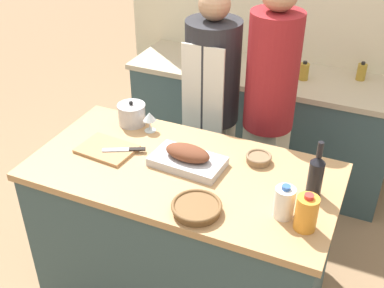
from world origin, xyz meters
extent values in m
cube|color=#3D565B|center=(0.00, 0.00, 0.44)|extent=(1.53, 0.78, 0.89)
cube|color=tan|center=(0.00, 0.00, 0.91)|extent=(1.58, 0.80, 0.04)
cube|color=#3D565B|center=(0.00, 1.42, 0.42)|extent=(1.96, 0.58, 0.85)
cube|color=beige|center=(0.00, 1.42, 0.87)|extent=(2.02, 0.60, 0.04)
cube|color=beige|center=(0.00, 1.77, 1.27)|extent=(2.52, 0.10, 2.55)
cube|color=#BCBCC1|center=(0.01, 0.04, 0.95)|extent=(0.39, 0.23, 0.04)
ellipsoid|color=brown|center=(0.01, 0.04, 1.01)|extent=(0.25, 0.14, 0.08)
cylinder|color=brown|center=(0.20, -0.28, 0.95)|extent=(0.21, 0.21, 0.04)
torus|color=brown|center=(0.20, -0.28, 0.97)|extent=(0.23, 0.23, 0.02)
cube|color=#AD7F51|center=(-0.44, -0.01, 0.94)|extent=(0.31, 0.24, 0.02)
cylinder|color=#B7B7BC|center=(-0.46, 0.30, 0.99)|extent=(0.16, 0.16, 0.11)
cylinder|color=#B7B7BC|center=(-0.46, 0.30, 1.05)|extent=(0.16, 0.16, 0.01)
sphere|color=black|center=(-0.46, 0.30, 1.07)|extent=(0.02, 0.02, 0.02)
cylinder|color=#846647|center=(0.33, 0.22, 0.95)|extent=(0.13, 0.13, 0.03)
torus|color=#846647|center=(0.33, 0.22, 0.96)|extent=(0.14, 0.14, 0.02)
cylinder|color=orange|center=(0.67, -0.18, 1.01)|extent=(0.10, 0.10, 0.16)
cylinder|color=red|center=(0.67, -0.18, 1.10)|extent=(0.04, 0.04, 0.02)
cylinder|color=white|center=(0.56, -0.14, 1.00)|extent=(0.09, 0.09, 0.15)
cylinder|color=#3360B2|center=(0.56, -0.14, 1.09)|extent=(0.04, 0.04, 0.02)
cylinder|color=black|center=(0.65, 0.07, 1.02)|extent=(0.07, 0.07, 0.18)
cone|color=black|center=(0.65, 0.07, 1.13)|extent=(0.07, 0.07, 0.03)
cylinder|color=black|center=(0.65, 0.07, 1.18)|extent=(0.03, 0.03, 0.08)
cylinder|color=silver|center=(-0.33, 0.27, 0.93)|extent=(0.07, 0.07, 0.00)
cylinder|color=silver|center=(-0.33, 0.27, 0.97)|extent=(0.01, 0.01, 0.07)
cone|color=silver|center=(-0.33, 0.27, 1.02)|extent=(0.07, 0.07, 0.05)
cube|color=#B7B7BC|center=(-0.39, -0.01, 0.95)|extent=(0.14, 0.09, 0.01)
cube|color=black|center=(-0.28, 0.04, 0.95)|extent=(0.09, 0.06, 0.01)
cylinder|color=#B28E2D|center=(0.30, 1.41, 0.95)|extent=(0.07, 0.07, 0.12)
cylinder|color=black|center=(0.30, 1.41, 1.02)|extent=(0.03, 0.03, 0.02)
cylinder|color=#B28E2D|center=(0.67, 1.57, 0.95)|extent=(0.06, 0.06, 0.12)
cylinder|color=black|center=(0.67, 1.57, 1.02)|extent=(0.03, 0.03, 0.02)
cube|color=beige|center=(-0.15, 0.78, 0.39)|extent=(0.28, 0.19, 0.79)
cylinder|color=#28282D|center=(-0.15, 0.78, 1.12)|extent=(0.35, 0.35, 0.66)
sphere|color=tan|center=(-0.15, 0.78, 1.54)|extent=(0.19, 0.19, 0.19)
cube|color=silver|center=(-0.15, 0.62, 0.93)|extent=(0.27, 0.02, 0.84)
cube|color=beige|center=(0.23, 0.74, 0.43)|extent=(0.29, 0.24, 0.85)
cylinder|color=maroon|center=(0.23, 0.74, 1.21)|extent=(0.31, 0.31, 0.71)
camera|label=1|loc=(0.86, -1.80, 2.35)|focal=45.00mm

